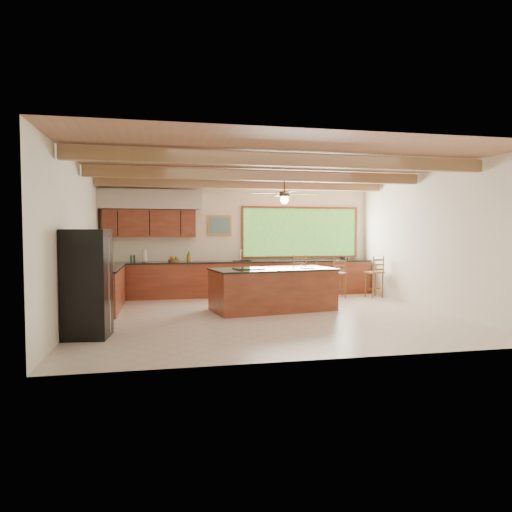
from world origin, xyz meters
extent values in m
plane|color=beige|center=(0.00, 0.00, 0.00)|extent=(7.20, 7.20, 0.00)
cube|color=#EFE8CF|center=(0.00, 3.25, 1.50)|extent=(7.20, 0.04, 3.00)
cube|color=#EFE8CF|center=(0.00, -3.25, 1.50)|extent=(7.20, 0.04, 3.00)
cube|color=#EFE8CF|center=(-3.60, 0.00, 1.50)|extent=(0.04, 6.50, 3.00)
cube|color=#EFE8CF|center=(3.60, 0.00, 1.50)|extent=(0.04, 6.50, 3.00)
cube|color=#99694C|center=(0.00, 0.00, 3.00)|extent=(7.20, 6.50, 0.04)
cube|color=#8F6547|center=(0.00, -1.60, 2.86)|extent=(7.10, 0.15, 0.22)
cube|color=#8F6547|center=(0.00, 0.50, 2.86)|extent=(7.10, 0.15, 0.22)
cube|color=#8F6547|center=(0.00, 2.30, 2.86)|extent=(7.10, 0.15, 0.22)
cube|color=brown|center=(-2.35, 3.06, 1.90)|extent=(2.30, 0.35, 0.70)
cube|color=beige|center=(-2.35, 2.99, 2.50)|extent=(2.60, 0.50, 0.48)
cylinder|color=#FFEABF|center=(-3.05, 2.99, 2.27)|extent=(0.10, 0.10, 0.01)
cylinder|color=#FFEABF|center=(-1.65, 2.99, 2.27)|extent=(0.10, 0.10, 0.01)
cube|color=#69BB43|center=(1.70, 3.22, 1.67)|extent=(3.20, 0.04, 1.30)
cube|color=#AE7035|center=(-0.55, 3.22, 1.85)|extent=(0.64, 0.03, 0.54)
cube|color=#396752|center=(-0.55, 3.20, 1.85)|extent=(0.54, 0.01, 0.44)
cube|color=brown|center=(0.00, 2.91, 0.44)|extent=(7.00, 0.65, 0.88)
cube|color=black|center=(0.00, 2.91, 0.90)|extent=(7.04, 0.69, 0.04)
cube|color=brown|center=(-3.26, 1.35, 0.44)|extent=(0.65, 2.35, 0.88)
cube|color=black|center=(-3.26, 1.35, 0.90)|extent=(0.69, 2.39, 0.04)
cube|color=black|center=(0.70, 2.58, 0.42)|extent=(0.60, 0.02, 0.78)
cube|color=silver|center=(0.00, 2.91, 0.91)|extent=(0.50, 0.38, 0.03)
cylinder|color=silver|center=(0.00, 3.11, 1.07)|extent=(0.03, 0.03, 0.30)
cylinder|color=silver|center=(0.00, 3.01, 1.20)|extent=(0.03, 0.20, 0.03)
cylinder|color=silver|center=(-2.49, 2.92, 1.07)|extent=(0.12, 0.12, 0.30)
cylinder|color=#183E1D|center=(-2.74, 2.99, 1.01)|extent=(0.05, 0.05, 0.18)
cylinder|color=#183E1D|center=(-2.81, 2.92, 1.01)|extent=(0.05, 0.05, 0.18)
cube|color=black|center=(2.89, 2.97, 0.96)|extent=(0.21, 0.19, 0.08)
cube|color=brown|center=(0.27, 0.60, 0.43)|extent=(2.70, 1.57, 0.86)
cube|color=black|center=(0.27, 0.60, 0.88)|extent=(2.75, 1.61, 0.04)
cube|color=black|center=(-0.28, 0.51, 0.91)|extent=(0.63, 0.54, 0.02)
cylinder|color=silver|center=(1.03, 0.56, 0.91)|extent=(0.31, 0.31, 0.02)
cube|color=black|center=(-3.22, -1.30, 0.86)|extent=(0.73, 0.72, 1.72)
cube|color=silver|center=(-2.89, -1.30, 0.86)|extent=(0.02, 0.05, 1.58)
cube|color=brown|center=(1.45, 2.45, 0.66)|extent=(0.50, 0.50, 0.04)
cylinder|color=brown|center=(1.30, 2.29, 0.32)|extent=(0.04, 0.04, 0.64)
cylinder|color=brown|center=(1.61, 2.29, 0.32)|extent=(0.04, 0.04, 0.64)
cylinder|color=brown|center=(1.30, 2.61, 0.32)|extent=(0.04, 0.04, 0.64)
cylinder|color=brown|center=(1.61, 2.61, 0.32)|extent=(0.04, 0.04, 0.64)
cube|color=brown|center=(2.37, 2.10, 0.62)|extent=(0.43, 0.43, 0.04)
cylinder|color=brown|center=(2.23, 1.95, 0.30)|extent=(0.04, 0.04, 0.60)
cylinder|color=brown|center=(2.52, 1.95, 0.30)|extent=(0.04, 0.04, 0.60)
cylinder|color=brown|center=(2.23, 2.24, 0.30)|extent=(0.04, 0.04, 0.60)
cylinder|color=brown|center=(2.52, 2.24, 0.30)|extent=(0.04, 0.04, 0.60)
cube|color=brown|center=(1.60, 2.02, 0.57)|extent=(0.41, 0.41, 0.04)
cylinder|color=brown|center=(1.47, 1.89, 0.27)|extent=(0.03, 0.03, 0.55)
cylinder|color=brown|center=(1.74, 1.89, 0.27)|extent=(0.03, 0.03, 0.55)
cylinder|color=brown|center=(1.47, 2.16, 0.27)|extent=(0.03, 0.03, 0.55)
cylinder|color=brown|center=(1.74, 2.16, 0.27)|extent=(0.03, 0.03, 0.55)
cube|color=brown|center=(3.26, 1.90, 0.65)|extent=(0.45, 0.45, 0.04)
cylinder|color=brown|center=(3.11, 1.75, 0.32)|extent=(0.04, 0.04, 0.63)
cylinder|color=brown|center=(3.42, 1.75, 0.32)|extent=(0.04, 0.04, 0.63)
cylinder|color=brown|center=(3.11, 2.05, 0.32)|extent=(0.04, 0.04, 0.63)
cylinder|color=brown|center=(3.42, 2.05, 0.32)|extent=(0.04, 0.04, 0.63)
camera|label=1|loc=(-2.05, -8.87, 1.68)|focal=32.00mm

